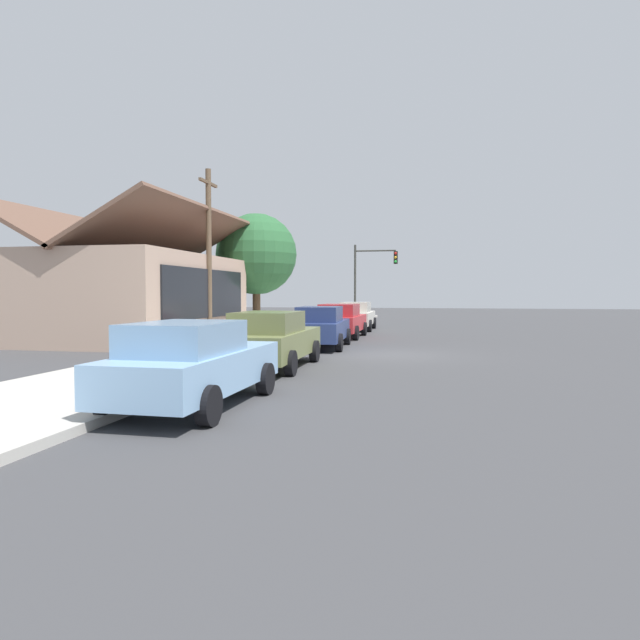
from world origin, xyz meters
The scene contains 12 objects.
ground_plane centered at (0.00, 0.00, 0.00)m, with size 120.00×120.00×0.00m, color #424244.
sidewalk_curb centered at (0.00, 5.60, 0.08)m, with size 60.00×4.20×0.16m, color beige.
car_skyblue centered at (-9.65, 2.72, 0.81)m, with size 4.64×2.02×1.59m.
car_olive centered at (-4.12, 2.88, 0.82)m, with size 4.85×2.04×1.59m.
car_navy centered at (1.83, 2.70, 0.81)m, with size 4.67×2.11×1.59m.
car_cherry centered at (6.86, 2.81, 0.82)m, with size 4.65×2.04×1.59m.
car_ivory centered at (12.38, 2.85, 0.82)m, with size 4.86×2.05×1.59m.
storefront_building centered at (3.95, 11.98, 2.04)m, with size 11.10×7.75×5.90m.
shade_tree centered at (11.11, 8.34, 4.26)m, with size 4.53×4.53×6.54m.
traffic_light_main centered at (16.99, 2.54, 3.49)m, with size 0.37×2.79×5.20m.
utility_pole_wooden centered at (4.10, 8.20, 3.93)m, with size 1.80×0.24×7.50m.
fire_hydrant_red centered at (2.47, 4.20, 0.50)m, with size 0.22×0.22×0.71m.
Camera 1 is at (-19.26, -1.66, 2.11)m, focal length 31.75 mm.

